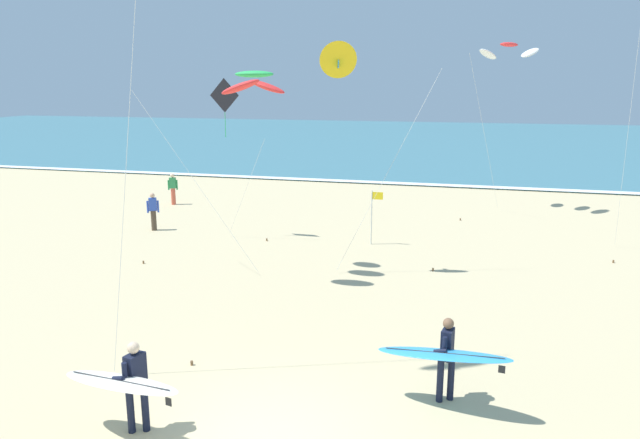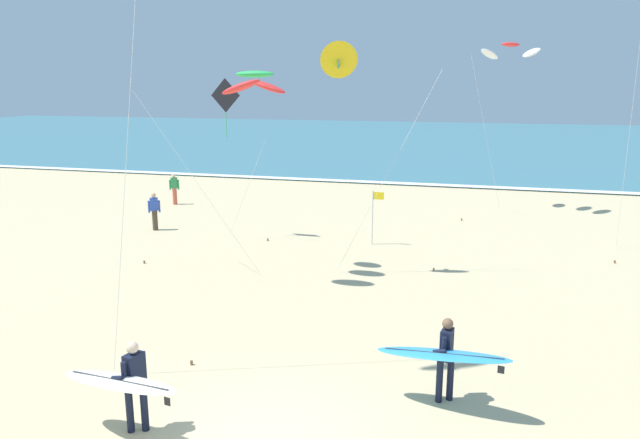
# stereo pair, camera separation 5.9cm
# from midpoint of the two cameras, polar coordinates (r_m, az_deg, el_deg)

# --- Properties ---
(ocean_water) EXTENTS (160.00, 60.00, 0.08)m
(ocean_water) POSITION_cam_midpoint_polar(r_m,az_deg,el_deg) (65.71, 12.18, 7.48)
(ocean_water) COLOR teal
(ocean_water) RESTS_ON ground
(shoreline_foam) EXTENTS (160.00, 0.85, 0.01)m
(shoreline_foam) POSITION_cam_midpoint_polar(r_m,az_deg,el_deg) (36.30, 9.66, 3.39)
(shoreline_foam) COLOR white
(shoreline_foam) RESTS_ON ocean_water
(surfer_lead) EXTENTS (2.57, 1.10, 1.71)m
(surfer_lead) POSITION_cam_midpoint_polar(r_m,az_deg,el_deg) (11.64, 11.79, -12.60)
(surfer_lead) COLOR black
(surfer_lead) RESTS_ON ground
(surfer_trailing) EXTENTS (2.60, 1.17, 1.71)m
(surfer_trailing) POSITION_cam_midpoint_polar(r_m,az_deg,el_deg) (10.99, -18.22, -14.62)
(surfer_trailing) COLOR black
(surfer_trailing) RESTS_ON ground
(kite_arc_scarlet_near) EXTENTS (3.20, 4.15, 7.86)m
(kite_arc_scarlet_near) POSITION_cam_midpoint_polar(r_m,az_deg,el_deg) (29.61, 17.66, 15.24)
(kite_arc_scarlet_near) COLOR white
(kite_arc_scarlet_near) RESTS_ON ground
(kite_delta_golden_far) EXTENTS (3.65, 1.44, 7.28)m
(kite_delta_golden_far) POSITION_cam_midpoint_polar(r_m,az_deg,el_deg) (18.38, 1.70, 15.08)
(kite_delta_golden_far) COLOR yellow
(kite_delta_golden_far) RESTS_ON ground
(kite_diamond_charcoal_distant) EXTENTS (2.36, 0.41, 6.21)m
(kite_diamond_charcoal_distant) POSITION_cam_midpoint_polar(r_m,az_deg,el_deg) (23.34, -9.18, 11.33)
(kite_diamond_charcoal_distant) COLOR black
(kite_diamond_charcoal_distant) RESTS_ON ground
(kite_arc_emerald_close) EXTENTS (4.98, 2.57, 6.39)m
(kite_arc_emerald_close) POSITION_cam_midpoint_polar(r_m,az_deg,el_deg) (18.20, -6.47, 12.94)
(kite_arc_emerald_close) COLOR red
(kite_arc_emerald_close) RESTS_ON ground
(bystander_blue_top) EXTENTS (0.45, 0.31, 1.59)m
(bystander_blue_top) POSITION_cam_midpoint_polar(r_m,az_deg,el_deg) (25.65, -15.84, 0.77)
(bystander_blue_top) COLOR #4C3D2D
(bystander_blue_top) RESTS_ON ground
(bystander_green_top) EXTENTS (0.47, 0.28, 1.59)m
(bystander_green_top) POSITION_cam_midpoint_polar(r_m,az_deg,el_deg) (30.92, -14.04, 2.89)
(bystander_green_top) COLOR #D8593F
(bystander_green_top) RESTS_ON ground
(lifeguard_flag) EXTENTS (0.45, 0.05, 2.10)m
(lifeguard_flag) POSITION_cam_midpoint_polar(r_m,az_deg,el_deg) (22.48, 5.06, 0.72)
(lifeguard_flag) COLOR silver
(lifeguard_flag) RESTS_ON ground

